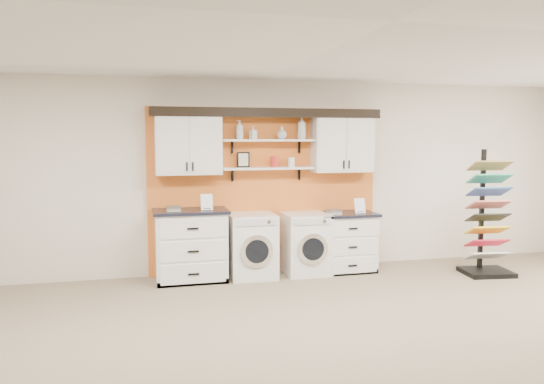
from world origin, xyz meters
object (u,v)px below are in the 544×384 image
object	(u,v)px
sample_rack	(487,236)
dryer	(306,243)
base_cabinet_left	(191,245)
base_cabinet_right	(345,242)
washer	(252,245)

from	to	relation	value
sample_rack	dryer	bearing A→B (deg)	172.03
base_cabinet_left	base_cabinet_right	distance (m)	2.26
base_cabinet_left	base_cabinet_right	xyz separation A→B (m)	(2.26, 0.00, -0.06)
washer	sample_rack	world-z (taller)	sample_rack
sample_rack	base_cabinet_right	bearing A→B (deg)	167.42
washer	sample_rack	size ratio (longest dim) A/B	0.50
base_cabinet_right	dryer	distance (m)	0.61
washer	base_cabinet_right	bearing A→B (deg)	0.14
washer	sample_rack	distance (m)	3.39
base_cabinet_left	dryer	size ratio (longest dim) A/B	1.15
base_cabinet_right	sample_rack	size ratio (longest dim) A/B	0.49
base_cabinet_right	sample_rack	world-z (taller)	sample_rack
base_cabinet_left	sample_rack	xyz separation A→B (m)	(4.17, -0.69, 0.07)
sample_rack	base_cabinet_left	bearing A→B (deg)	177.88
base_cabinet_left	dryer	bearing A→B (deg)	-0.12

